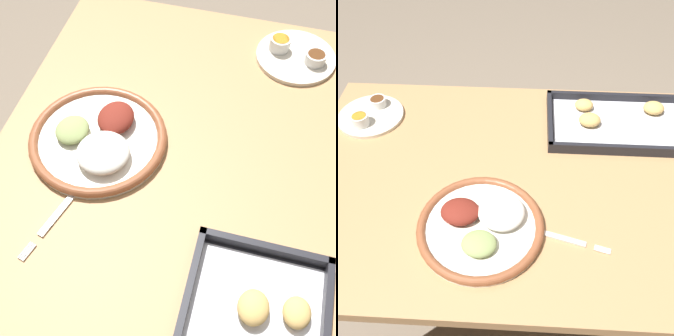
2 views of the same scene
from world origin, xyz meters
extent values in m
plane|color=#7A6B59|center=(0.00, 0.00, 0.00)|extent=(8.00, 8.00, 0.00)
cube|color=#AD7F51|center=(0.00, 0.00, 0.73)|extent=(1.08, 0.73, 0.03)
cylinder|color=#AD7F51|center=(-0.49, 0.31, 0.36)|extent=(0.06, 0.06, 0.72)
cylinder|color=#AD7F51|center=(0.49, 0.31, 0.36)|extent=(0.06, 0.06, 0.72)
cylinder|color=white|center=(-0.07, -0.16, 0.75)|extent=(0.28, 0.28, 0.01)
torus|color=brown|center=(-0.07, -0.16, 0.76)|extent=(0.28, 0.28, 0.02)
ellipsoid|color=silver|center=(-0.02, -0.13, 0.78)|extent=(0.10, 0.10, 0.04)
ellipsoid|color=maroon|center=(-0.11, -0.13, 0.78)|extent=(0.09, 0.07, 0.03)
ellipsoid|color=#8C9E5B|center=(-0.06, -0.21, 0.77)|extent=(0.07, 0.07, 0.03)
cube|color=silver|center=(0.09, -0.17, 0.75)|extent=(0.14, 0.05, 0.00)
cylinder|color=silver|center=(0.19, -0.20, 0.75)|extent=(0.03, 0.01, 0.00)
cylinder|color=silver|center=(0.19, -0.20, 0.75)|extent=(0.03, 0.01, 0.00)
cylinder|color=silver|center=(0.20, -0.20, 0.75)|extent=(0.03, 0.01, 0.00)
cylinder|color=silver|center=(0.20, -0.19, 0.75)|extent=(0.03, 0.01, 0.00)
cylinder|color=beige|center=(-0.42, 0.20, 0.75)|extent=(0.18, 0.18, 0.01)
cylinder|color=silver|center=(-0.43, 0.16, 0.77)|extent=(0.05, 0.05, 0.03)
cylinder|color=#C67F23|center=(-0.43, 0.16, 0.78)|extent=(0.04, 0.04, 0.01)
cylinder|color=silver|center=(-0.41, 0.25, 0.77)|extent=(0.05, 0.05, 0.02)
cylinder|color=#593319|center=(-0.41, 0.25, 0.78)|extent=(0.04, 0.04, 0.01)
cube|color=black|center=(0.30, 0.20, 0.75)|extent=(0.43, 0.23, 0.01)
cube|color=silver|center=(0.30, 0.20, 0.75)|extent=(0.39, 0.21, 0.00)
cube|color=black|center=(0.30, 0.09, 0.77)|extent=(0.43, 0.01, 0.03)
cube|color=black|center=(0.30, 0.31, 0.77)|extent=(0.43, 0.01, 0.03)
cube|color=black|center=(0.09, 0.20, 0.77)|extent=(0.01, 0.23, 0.03)
ellipsoid|color=tan|center=(0.20, 0.20, 0.77)|extent=(0.06, 0.05, 0.03)
ellipsoid|color=tan|center=(0.39, 0.26, 0.77)|extent=(0.06, 0.05, 0.03)
ellipsoid|color=tan|center=(0.19, 0.26, 0.77)|extent=(0.05, 0.04, 0.03)
camera|label=1|loc=(0.46, 0.13, 1.50)|focal=50.00mm
camera|label=2|loc=(0.02, -0.64, 1.48)|focal=42.00mm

